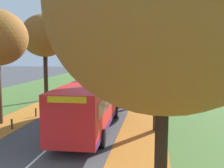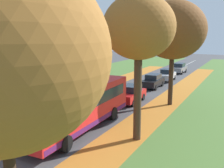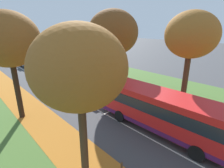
# 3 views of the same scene
# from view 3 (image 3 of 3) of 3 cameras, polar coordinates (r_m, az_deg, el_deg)

# --- Properties ---
(leaf_litter_left) EXTENTS (2.80, 60.00, 0.00)m
(leaf_litter_left) POSITION_cam_3_polar(r_m,az_deg,el_deg) (14.34, -19.13, -14.01)
(leaf_litter_left) COLOR #B26B23
(leaf_litter_left) RESTS_ON grass_verge_left
(grass_verge_right) EXTENTS (12.00, 90.00, 0.01)m
(grass_verge_right) POSITION_cam_3_polar(r_m,az_deg,el_deg) (26.27, 3.26, 2.00)
(grass_verge_right) COLOR #476B2D
(grass_verge_right) RESTS_ON ground
(leaf_litter_right) EXTENTS (2.80, 60.00, 0.00)m
(leaf_litter_right) POSITION_cam_3_polar(r_m,az_deg,el_deg) (19.25, 6.56, -4.41)
(leaf_litter_right) COLOR #B26B23
(leaf_litter_right) RESTS_ON grass_verge_right
(road_centre_line) EXTENTS (0.12, 80.00, 0.01)m
(road_centre_line) POSITION_cam_3_polar(r_m,az_deg,el_deg) (20.98, -14.53, -2.94)
(road_centre_line) COLOR silver
(road_centre_line) RESTS_ON ground
(tree_left_near) EXTENTS (4.15, 4.15, 7.68)m
(tree_left_near) POSITION_cam_3_polar(r_m,az_deg,el_deg) (7.49, -10.66, 5.01)
(tree_left_near) COLOR #422D1E
(tree_left_near) RESTS_ON ground
(tree_left_mid) EXTENTS (4.67, 4.67, 8.61)m
(tree_left_mid) POSITION_cam_3_polar(r_m,az_deg,el_deg) (15.52, -30.78, 12.28)
(tree_left_mid) COLOR black
(tree_left_mid) RESTS_ON ground
(tree_right_near) EXTENTS (4.18, 4.18, 8.67)m
(tree_right_near) POSITION_cam_3_polar(r_m,az_deg,el_deg) (15.74, 24.47, 14.17)
(tree_right_near) COLOR #422D1E
(tree_right_near) RESTS_ON ground
(tree_right_mid) EXTENTS (5.71, 5.71, 9.29)m
(tree_right_mid) POSITION_cam_3_polar(r_m,az_deg,el_deg) (20.66, 0.34, 16.40)
(tree_right_mid) COLOR #382619
(tree_right_mid) RESTS_ON ground
(bollard_fourth) EXTENTS (0.12, 0.12, 0.65)m
(bollard_fourth) POSITION_cam_3_polar(r_m,az_deg,el_deg) (10.29, 3.12, -25.60)
(bollard_fourth) COLOR #4C3823
(bollard_fourth) RESTS_ON ground
(bollard_fifth) EXTENTS (0.12, 0.12, 0.64)m
(bollard_fifth) POSITION_cam_3_polar(r_m,az_deg,el_deg) (12.30, -8.50, -17.30)
(bollard_fifth) COLOR #4C3823
(bollard_fifth) RESTS_ON ground
(bus) EXTENTS (2.89, 10.47, 2.98)m
(bus) POSITION_cam_3_polar(r_m,az_deg,el_deg) (13.28, 15.49, -8.00)
(bus) COLOR red
(bus) RESTS_ON ground
(car_red_lead) EXTENTS (1.84, 4.23, 1.62)m
(car_red_lead) POSITION_cam_3_polar(r_m,az_deg,el_deg) (18.92, -5.75, -2.18)
(car_red_lead) COLOR #B21919
(car_red_lead) RESTS_ON ground
(car_black_following) EXTENTS (1.78, 4.20, 1.62)m
(car_black_following) POSITION_cam_3_polar(r_m,az_deg,el_deg) (24.87, -16.83, 2.20)
(car_black_following) COLOR black
(car_black_following) RESTS_ON ground
(car_silver_third_in_line) EXTENTS (1.92, 4.27, 1.62)m
(car_silver_third_in_line) POSITION_cam_3_polar(r_m,az_deg,el_deg) (29.74, -21.17, 4.35)
(car_silver_third_in_line) COLOR #B7BABF
(car_silver_third_in_line) RESTS_ON ground
(car_grey_fourth_in_line) EXTENTS (1.85, 4.23, 1.62)m
(car_grey_fourth_in_line) POSITION_cam_3_polar(r_m,az_deg,el_deg) (36.97, -26.08, 6.30)
(car_grey_fourth_in_line) COLOR slate
(car_grey_fourth_in_line) RESTS_ON ground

